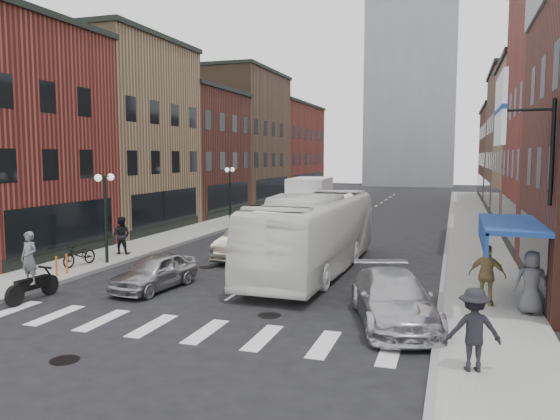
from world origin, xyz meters
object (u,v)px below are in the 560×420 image
at_px(bike_rack, 62,265).
at_px(motorcycle_rider, 31,269).
at_px(curb_car, 394,299).
at_px(ped_right_b, 487,275).
at_px(ped_right_c, 531,282).
at_px(sedan_left_near, 155,272).
at_px(transit_bus, 314,233).
at_px(parked_bicycle, 80,255).
at_px(streetlamp_far, 230,185).
at_px(ped_right_a, 474,329).
at_px(sedan_left_far, 250,241).
at_px(streetlamp_near, 105,201).
at_px(billboard_sign, 504,113).
at_px(ped_left_solo, 121,235).
at_px(box_truck, 306,205).

distance_m(bike_rack, motorcycle_rider, 3.50).
distance_m(curb_car, ped_right_b, 3.63).
bearing_deg(ped_right_c, sedan_left_near, -0.46).
distance_m(sedan_left_near, curb_car, 8.96).
distance_m(transit_bus, parked_bicycle, 10.21).
bearing_deg(sedan_left_near, bike_rack, -179.01).
bearing_deg(ped_right_c, curb_car, 23.00).
xyz_separation_m(streetlamp_far, ped_right_b, (15.79, -16.23, -1.79)).
bearing_deg(ped_right_a, sedan_left_far, -60.78).
bearing_deg(parked_bicycle, sedan_left_near, -16.60).
bearing_deg(sedan_left_far, curb_car, -46.79).
xyz_separation_m(streetlamp_near, ped_right_a, (15.22, -8.00, -1.83)).
relative_size(billboard_sign, sedan_left_far, 0.71).
height_order(sedan_left_far, ped_right_a, ped_right_a).
bearing_deg(sedan_left_far, ped_right_a, -49.53).
xyz_separation_m(streetlamp_near, streetlamp_far, (0.00, 14.00, 0.00)).
relative_size(curb_car, parked_bicycle, 2.82).
relative_size(bike_rack, parked_bicycle, 0.44).
relative_size(curb_car, ped_right_b, 2.63).
xyz_separation_m(sedan_left_near, ped_left_solo, (-4.92, 5.21, 0.40)).
distance_m(ped_left_solo, ped_right_b, 16.97).
bearing_deg(streetlamp_far, sedan_left_near, -75.93).
bearing_deg(sedan_left_far, streetlamp_far, 118.06).
relative_size(bike_rack, ped_right_a, 0.43).
relative_size(streetlamp_near, ped_left_solo, 2.26).
distance_m(box_truck, ped_right_b, 19.38).
height_order(sedan_left_near, curb_car, curb_car).
distance_m(streetlamp_far, ped_right_b, 22.72).
height_order(sedan_left_far, ped_left_solo, ped_left_solo).
bearing_deg(bike_rack, ped_left_solo, 95.07).
xyz_separation_m(sedan_left_far, parked_bicycle, (-6.09, -4.65, -0.23)).
bearing_deg(ped_right_c, billboard_sign, 29.60).
distance_m(transit_bus, sedan_left_near, 6.88).
xyz_separation_m(streetlamp_far, motorcycle_rider, (1.18, -19.86, -1.80)).
height_order(ped_right_a, ped_right_b, ped_right_b).
distance_m(bike_rack, curb_car, 13.47).
bearing_deg(transit_bus, box_truck, 108.05).
height_order(sedan_left_near, ped_right_b, ped_right_b).
bearing_deg(ped_right_c, ped_right_a, 69.20).
xyz_separation_m(streetlamp_near, transit_bus, (9.12, 1.67, -1.25)).
distance_m(billboard_sign, motorcycle_rider, 15.81).
height_order(transit_bus, ped_right_b, transit_bus).
xyz_separation_m(streetlamp_near, sedan_left_near, (4.30, -3.14, -2.25)).
bearing_deg(motorcycle_rider, streetlamp_near, 108.20).
bearing_deg(billboard_sign, sedan_left_far, 145.88).
bearing_deg(parked_bicycle, streetlamp_far, 94.21).
relative_size(bike_rack, ped_right_b, 0.41).
bearing_deg(ped_left_solo, streetlamp_near, 98.40).
height_order(streetlamp_near, motorcycle_rider, streetlamp_near).
xyz_separation_m(ped_left_solo, ped_right_c, (17.62, -4.95, 0.06)).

